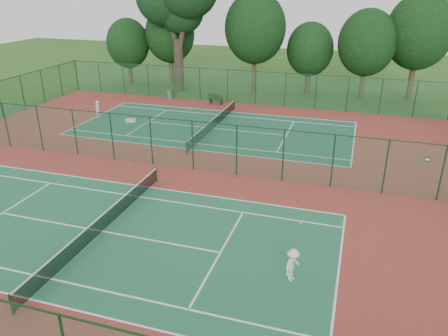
{
  "coord_description": "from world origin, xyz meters",
  "views": [
    {
      "loc": [
        11.81,
        -25.66,
        11.94
      ],
      "look_at": [
        4.6,
        -2.7,
        1.6
      ],
      "focal_mm": 35.0,
      "sensor_mm": 36.0,
      "label": 1
    }
  ],
  "objects_px": {
    "player_near": "(293,265)",
    "trash_bin": "(169,95)",
    "bench": "(216,99)",
    "kit_bag": "(131,120)",
    "player_far": "(98,110)"
  },
  "relations": [
    {
      "from": "kit_bag",
      "to": "player_far",
      "type": "bearing_deg",
      "value": 159.37
    },
    {
      "from": "bench",
      "to": "kit_bag",
      "type": "bearing_deg",
      "value": -105.94
    },
    {
      "from": "player_near",
      "to": "trash_bin",
      "type": "distance_m",
      "value": 32.72
    },
    {
      "from": "player_far",
      "to": "bench",
      "type": "bearing_deg",
      "value": 134.16
    },
    {
      "from": "trash_bin",
      "to": "kit_bag",
      "type": "xyz_separation_m",
      "value": [
        0.08,
        -8.89,
        -0.34
      ]
    },
    {
      "from": "kit_bag",
      "to": "player_near",
      "type": "bearing_deg",
      "value": -63.83
    },
    {
      "from": "player_far",
      "to": "kit_bag",
      "type": "distance_m",
      "value": 3.58
    },
    {
      "from": "player_near",
      "to": "trash_bin",
      "type": "height_order",
      "value": "player_near"
    },
    {
      "from": "player_near",
      "to": "bench",
      "type": "bearing_deg",
      "value": 46.06
    },
    {
      "from": "player_near",
      "to": "trash_bin",
      "type": "bearing_deg",
      "value": 54.43
    },
    {
      "from": "trash_bin",
      "to": "bench",
      "type": "distance_m",
      "value": 5.49
    },
    {
      "from": "player_far",
      "to": "bench",
      "type": "relative_size",
      "value": 0.93
    },
    {
      "from": "player_near",
      "to": "bench",
      "type": "distance_m",
      "value": 29.64
    },
    {
      "from": "player_near",
      "to": "trash_bin",
      "type": "relative_size",
      "value": 1.54
    },
    {
      "from": "trash_bin",
      "to": "bench",
      "type": "bearing_deg",
      "value": -4.97
    }
  ]
}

